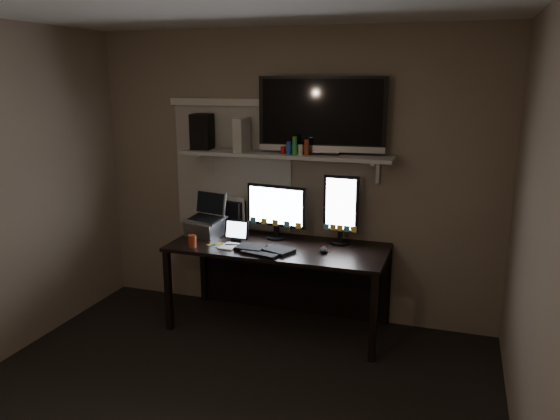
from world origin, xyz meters
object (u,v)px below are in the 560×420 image
at_px(tablet, 237,231).
at_px(game_console, 242,135).
at_px(desk, 283,261).
at_px(monitor_portrait, 341,210).
at_px(keyboard, 265,249).
at_px(laptop, 205,215).
at_px(monitor_landscape, 276,212).
at_px(tv, 322,115).
at_px(cup, 192,241).
at_px(mouse, 324,250).
at_px(speaker, 202,132).

xyz_separation_m(tablet, game_console, (-0.01, 0.16, 0.80)).
xyz_separation_m(desk, monitor_portrait, (0.48, 0.10, 0.47)).
distance_m(desk, keyboard, 0.35).
bearing_deg(monitor_portrait, keyboard, -141.28).
distance_m(keyboard, laptop, 0.71).
distance_m(tablet, game_console, 0.81).
relative_size(monitor_landscape, monitor_portrait, 0.93).
bearing_deg(game_console, monitor_landscape, 2.62).
bearing_deg(tv, cup, -156.93).
relative_size(mouse, laptop, 0.29).
bearing_deg(laptop, monitor_landscape, 23.26).
relative_size(game_console, speaker, 0.92).
xyz_separation_m(keyboard, game_console, (-0.32, 0.34, 0.88)).
bearing_deg(cup, tv, 27.65).
bearing_deg(tv, monitor_portrait, -10.98).
xyz_separation_m(monitor_landscape, speaker, (-0.69, 0.01, 0.66)).
xyz_separation_m(monitor_landscape, game_console, (-0.30, -0.02, 0.65)).
bearing_deg(mouse, game_console, 148.85).
relative_size(desk, mouse, 16.69).
height_order(monitor_portrait, tv, tv).
bearing_deg(tablet, mouse, -3.04).
bearing_deg(keyboard, cup, -158.68).
bearing_deg(monitor_portrait, cup, -154.25).
bearing_deg(speaker, tv, -6.56).
height_order(tablet, tv, tv).
height_order(desk, monitor_portrait, monitor_portrait).
distance_m(monitor_landscape, mouse, 0.59).
distance_m(desk, speaker, 1.33).
bearing_deg(keyboard, monitor_landscape, 106.07).
xyz_separation_m(desk, keyboard, (-0.06, -0.29, 0.19)).
height_order(desk, keyboard, keyboard).
bearing_deg(tablet, monitor_portrait, 15.39).
bearing_deg(game_console, keyboard, -48.72).
height_order(monitor_landscape, laptop, monitor_landscape).
distance_m(laptop, tv, 1.34).
height_order(tablet, speaker, speaker).
relative_size(mouse, tv, 0.10).
height_order(keyboard, game_console, game_console).
xyz_separation_m(cup, tv, (0.95, 0.50, 1.01)).
bearing_deg(keyboard, speaker, 164.62).
bearing_deg(monitor_landscape, laptop, -161.85).
xyz_separation_m(monitor_landscape, cup, (-0.58, -0.46, -0.19)).
bearing_deg(cup, laptop, 97.47).
xyz_separation_m(tablet, speaker, (-0.40, 0.20, 0.81)).
distance_m(monitor_landscape, monitor_portrait, 0.56).
height_order(monitor_portrait, laptop, monitor_portrait).
height_order(monitor_portrait, speaker, speaker).
bearing_deg(laptop, tablet, 0.55).
relative_size(monitor_portrait, tv, 0.57).
bearing_deg(speaker, laptop, -71.33).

